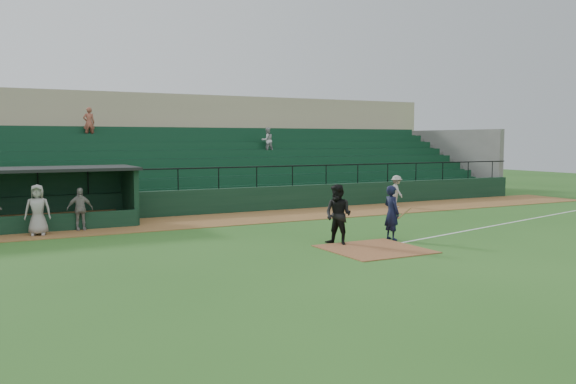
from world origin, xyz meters
name	(u,v)px	position (x,y,z in m)	size (l,w,h in m)	color
ground	(357,245)	(0.00, 0.00, 0.00)	(90.00, 90.00, 0.00)	#28591D
warning_track	(257,217)	(0.00, 8.00, 0.01)	(40.00, 4.00, 0.03)	brown
home_plate_dirt	(375,249)	(0.00, -1.00, 0.01)	(3.00, 3.00, 0.03)	brown
foul_line	(500,225)	(8.00, 1.20, 0.01)	(18.00, 0.09, 0.01)	white
stadium_structure	(195,161)	(0.00, 16.46, 2.30)	(38.00, 13.08, 6.40)	black
dugout	(20,195)	(-9.75, 9.56, 1.33)	(8.90, 3.20, 2.42)	black
batter_at_plate	(392,213)	(1.63, 0.25, 0.97)	(1.03, 0.72, 1.93)	black
umpire	(338,215)	(-0.58, 0.29, 1.02)	(0.99, 0.77, 2.04)	black
runner	(397,191)	(8.14, 8.30, 0.86)	(1.07, 0.61, 1.65)	#9A9690
dugout_player_a	(80,209)	(-7.76, 7.60, 0.86)	(0.97, 0.40, 1.65)	gray
dugout_player_b	(38,210)	(-9.32, 7.04, 0.97)	(0.91, 0.60, 1.87)	gray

